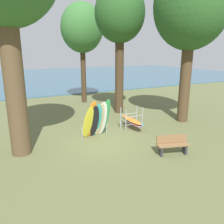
# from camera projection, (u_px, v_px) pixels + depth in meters

# --- Properties ---
(ground_plane) EXTENTS (80.00, 80.00, 0.00)m
(ground_plane) POSITION_uv_depth(u_px,v_px,m) (104.00, 141.00, 11.54)
(ground_plane) COLOR #60663D
(lake_water) EXTENTS (80.00, 36.00, 0.10)m
(lake_water) POSITION_uv_depth(u_px,v_px,m) (26.00, 78.00, 37.97)
(lake_water) COLOR #38607A
(lake_water) RESTS_ON ground
(tree_foreground_right) EXTENTS (4.33, 4.33, 9.37)m
(tree_foreground_right) POSITION_uv_depth(u_px,v_px,m) (191.00, 8.00, 13.05)
(tree_foreground_right) COLOR #4C3823
(tree_foreground_right) RESTS_ON ground
(tree_mid_behind) EXTENTS (3.36, 3.36, 8.75)m
(tree_mid_behind) POSITION_uv_depth(u_px,v_px,m) (120.00, 16.00, 15.16)
(tree_mid_behind) COLOR #42301E
(tree_mid_behind) RESTS_ON ground
(tree_far_left_back) EXTENTS (3.47, 3.47, 8.21)m
(tree_far_left_back) POSITION_uv_depth(u_px,v_px,m) (82.00, 29.00, 18.65)
(tree_far_left_back) COLOR #42301E
(tree_far_left_back) RESTS_ON ground
(leaning_board_pile) EXTENTS (1.58, 1.00, 2.09)m
(leaning_board_pile) POSITION_uv_depth(u_px,v_px,m) (97.00, 120.00, 11.69)
(leaning_board_pile) COLOR yellow
(leaning_board_pile) RESTS_ON ground
(board_storage_rack) EXTENTS (1.15, 2.13, 1.25)m
(board_storage_rack) POSITION_uv_depth(u_px,v_px,m) (132.00, 121.00, 13.28)
(board_storage_rack) COLOR #9EA0A5
(board_storage_rack) RESTS_ON ground
(park_bench) EXTENTS (1.46, 0.80, 0.85)m
(park_bench) POSITION_uv_depth(u_px,v_px,m) (172.00, 144.00, 9.95)
(park_bench) COLOR #2D2D33
(park_bench) RESTS_ON ground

